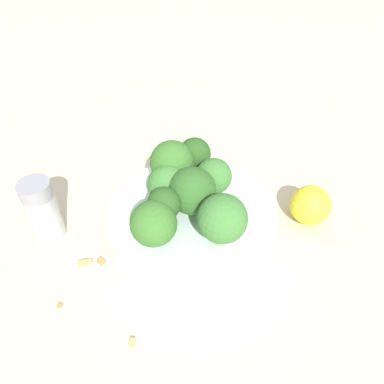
# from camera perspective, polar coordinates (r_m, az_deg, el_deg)

# --- Properties ---
(ground_plane) EXTENTS (3.00, 3.00, 0.00)m
(ground_plane) POSITION_cam_1_polar(r_m,az_deg,el_deg) (0.44, -0.00, -6.88)
(ground_plane) COLOR beige
(bowl) EXTENTS (0.19, 0.19, 0.04)m
(bowl) POSITION_cam_1_polar(r_m,az_deg,el_deg) (0.42, -0.00, -5.02)
(bowl) COLOR silver
(bowl) RESTS_ON ground_plane
(broccoli_floret_0) EXTENTS (0.03, 0.03, 0.05)m
(broccoli_floret_0) POSITION_cam_1_polar(r_m,az_deg,el_deg) (0.37, -4.24, -2.15)
(broccoli_floret_0) COLOR #7A9E5B
(broccoli_floret_0) RESTS_ON bowl
(broccoli_floret_1) EXTENTS (0.05, 0.05, 0.06)m
(broccoli_floret_1) POSITION_cam_1_polar(r_m,az_deg,el_deg) (0.42, -3.06, 4.44)
(broccoli_floret_1) COLOR #84AD66
(broccoli_floret_1) RESTS_ON bowl
(broccoli_floret_2) EXTENTS (0.05, 0.05, 0.06)m
(broccoli_floret_2) POSITION_cam_1_polar(r_m,az_deg,el_deg) (0.38, 0.12, -0.21)
(broccoli_floret_2) COLOR #84AD66
(broccoli_floret_2) RESTS_ON bowl
(broccoli_floret_3) EXTENTS (0.04, 0.04, 0.05)m
(broccoli_floret_3) POSITION_cam_1_polar(r_m,az_deg,el_deg) (0.40, -3.68, 1.11)
(broccoli_floret_3) COLOR #84AD66
(broccoli_floret_3) RESTS_ON bowl
(broccoli_floret_4) EXTENTS (0.04, 0.04, 0.05)m
(broccoli_floret_4) POSITION_cam_1_polar(r_m,az_deg,el_deg) (0.41, 3.31, 2.26)
(broccoli_floret_4) COLOR #8EB770
(broccoli_floret_4) RESTS_ON bowl
(broccoli_floret_5) EXTENTS (0.05, 0.05, 0.05)m
(broccoli_floret_5) POSITION_cam_1_polar(r_m,az_deg,el_deg) (0.36, -5.87, -4.87)
(broccoli_floret_5) COLOR #84AD66
(broccoli_floret_5) RESTS_ON bowl
(broccoli_floret_6) EXTENTS (0.05, 0.05, 0.06)m
(broccoli_floret_6) POSITION_cam_1_polar(r_m,az_deg,el_deg) (0.36, 4.65, -4.14)
(broccoli_floret_6) COLOR #84AD66
(broccoli_floret_6) RESTS_ON bowl
(broccoli_floret_7) EXTENTS (0.04, 0.04, 0.05)m
(broccoli_floret_7) POSITION_cam_1_polar(r_m,az_deg,el_deg) (0.44, 0.39, 5.67)
(broccoli_floret_7) COLOR #8EB770
(broccoli_floret_7) RESTS_ON bowl
(pepper_shaker) EXTENTS (0.03, 0.03, 0.08)m
(pepper_shaker) POSITION_cam_1_polar(r_m,az_deg,el_deg) (0.45, -21.78, -2.57)
(pepper_shaker) COLOR #B2B7BC
(pepper_shaker) RESTS_ON ground_plane
(lemon_wedge) EXTENTS (0.05, 0.05, 0.05)m
(lemon_wedge) POSITION_cam_1_polar(r_m,az_deg,el_deg) (0.46, 17.58, -1.92)
(lemon_wedge) COLOR yellow
(lemon_wedge) RESTS_ON ground_plane
(almond_crumb_0) EXTENTS (0.00, 0.01, 0.01)m
(almond_crumb_0) POSITION_cam_1_polar(r_m,az_deg,el_deg) (0.41, -19.60, -15.91)
(almond_crumb_0) COLOR #AD7F4C
(almond_crumb_0) RESTS_ON ground_plane
(almond_crumb_1) EXTENTS (0.01, 0.01, 0.01)m
(almond_crumb_1) POSITION_cam_1_polar(r_m,az_deg,el_deg) (0.43, -13.74, -10.06)
(almond_crumb_1) COLOR #AD7F4C
(almond_crumb_1) RESTS_ON ground_plane
(almond_crumb_2) EXTENTS (0.01, 0.01, 0.01)m
(almond_crumb_2) POSITION_cam_1_polar(r_m,az_deg,el_deg) (0.43, -16.46, -10.19)
(almond_crumb_2) COLOR tan
(almond_crumb_2) RESTS_ON ground_plane
(almond_crumb_3) EXTENTS (0.01, 0.01, 0.01)m
(almond_crumb_3) POSITION_cam_1_polar(r_m,az_deg,el_deg) (0.37, -9.13, -21.61)
(almond_crumb_3) COLOR tan
(almond_crumb_3) RESTS_ON ground_plane
(almond_crumb_4) EXTENTS (0.01, 0.01, 0.01)m
(almond_crumb_4) POSITION_cam_1_polar(r_m,az_deg,el_deg) (0.43, -15.41, -10.04)
(almond_crumb_4) COLOR tan
(almond_crumb_4) RESTS_ON ground_plane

